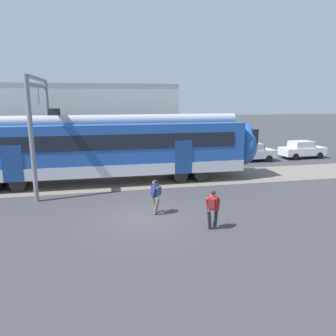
# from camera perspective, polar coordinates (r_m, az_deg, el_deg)

# --- Properties ---
(ground_plane) EXTENTS (160.00, 160.00, 0.00)m
(ground_plane) POSITION_cam_1_polar(r_m,az_deg,el_deg) (15.21, -3.83, -8.60)
(ground_plane) COLOR #38383D
(pedestrian_navy) EXTENTS (0.50, 0.68, 1.67)m
(pedestrian_navy) POSITION_cam_1_polar(r_m,az_deg,el_deg) (15.33, -2.19, -4.51)
(pedestrian_navy) COLOR #6B6051
(pedestrian_navy) RESTS_ON ground
(pedestrian_red) EXTENTS (0.67, 0.53, 1.67)m
(pedestrian_red) POSITION_cam_1_polar(r_m,az_deg,el_deg) (13.72, 7.80, -6.67)
(pedestrian_red) COLOR #28282D
(pedestrian_red) RESTS_ON ground
(parked_car_silver) EXTENTS (4.01, 1.77, 1.54)m
(parked_car_silver) POSITION_cam_1_polar(r_m,az_deg,el_deg) (28.93, 14.28, 2.70)
(parked_car_silver) COLOR #B7BABF
(parked_car_silver) RESTS_ON ground
(parked_car_white) EXTENTS (4.08, 1.91, 1.54)m
(parked_car_white) POSITION_cam_1_polar(r_m,az_deg,el_deg) (31.81, 22.31, 3.01)
(parked_car_white) COLOR silver
(parked_car_white) RESTS_ON ground
(catenary_gantry) EXTENTS (0.24, 6.64, 6.53)m
(catenary_gantry) POSITION_cam_1_polar(r_m,az_deg,el_deg) (21.14, -21.38, 8.47)
(catenary_gantry) COLOR gray
(catenary_gantry) RESTS_ON ground
(background_building) EXTENTS (18.67, 5.00, 9.20)m
(background_building) POSITION_cam_1_polar(r_m,az_deg,el_deg) (28.28, -18.28, 7.21)
(background_building) COLOR beige
(background_building) RESTS_ON ground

